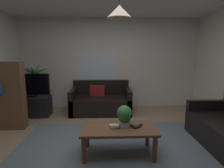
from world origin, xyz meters
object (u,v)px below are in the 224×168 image
Objects in this scene: tv_stand at (32,106)px; bookshelf_corner at (6,96)px; potted_plant_on_table at (124,116)px; tv at (30,85)px; remote_on_table_1 at (139,126)px; potted_palm_corner at (35,91)px; coffee_table at (119,132)px; book_on_table_0 at (114,127)px; couch_under_window at (101,102)px; book_on_table_1 at (114,126)px; remote_on_table_0 at (133,126)px; pendant_lamp at (119,12)px.

tv_stand is 0.91m from bookshelf_corner.
potted_plant_on_table is 0.36× the size of tv.
potted_palm_corner reaches higher than remote_on_table_1.
coffee_table is 0.88× the size of potted_palm_corner.
bookshelf_corner is at bearing -94.63° from potted_palm_corner.
book_on_table_0 is 0.12× the size of tv.
potted_palm_corner is (-2.07, 2.33, 0.09)m from book_on_table_0.
book_on_table_0 is at bearing -48.40° from potted_palm_corner.
book_on_table_1 is (0.26, -2.10, 0.21)m from couch_under_window.
remote_on_table_0 is (0.23, 0.01, 0.08)m from coffee_table.
potted_plant_on_table is (0.42, -2.05, 0.35)m from couch_under_window.
remote_on_table_1 is at bearing 4.81° from coffee_table.
book_on_table_0 is at bearing -82.94° from couch_under_window.
book_on_table_1 is at bearing -167.63° from pendant_lamp.
book_on_table_0 is at bearing -178.17° from coffee_table.
book_on_table_1 is 0.92× the size of remote_on_table_0.
bookshelf_corner reaches higher than book_on_table_1.
couch_under_window is 1.83m from tv.
potted_palm_corner is (-2.37, 2.32, 0.09)m from remote_on_table_0.
pendant_lamp reaches higher than coffee_table.
potted_plant_on_table is 2.83m from tv_stand.
remote_on_table_0 is 0.18× the size of tv_stand.
book_on_table_0 is at bearing -42.47° from tv.
coffee_table is 7.74× the size of book_on_table_1.
remote_on_table_0 is (0.29, 0.02, -0.03)m from book_on_table_1.
coffee_table is 0.82× the size of bookshelf_corner.
pendant_lamp reaches higher than couch_under_window.
bookshelf_corner is at bearing 155.94° from potted_plant_on_table.
couch_under_window is at bearing -37.68° from remote_on_table_1.
pendant_lamp is (-0.32, -0.03, 1.69)m from remote_on_table_1.
tv is (0.00, -0.02, 0.55)m from tv_stand.
pendant_lamp is at bearing -159.51° from potted_plant_on_table.
pendant_lamp reaches higher than bookshelf_corner.
tv_stand reaches higher than coffee_table.
remote_on_table_1 is (0.39, 0.04, -0.03)m from book_on_table_1.
tv_stand is 0.58m from potted_palm_corner.
bookshelf_corner is (-1.91, -1.01, 0.43)m from couch_under_window.
book_on_table_0 is at bearing -178.17° from pendant_lamp.
remote_on_table_0 is 3.32m from potted_palm_corner.
tv reaches higher than remote_on_table_0.
couch_under_window is 1.85m from potted_palm_corner.
couch_under_window is at bearing 101.53° from potted_plant_on_table.
potted_plant_on_table is at bearing 20.49° from pendant_lamp.
potted_plant_on_table is at bearing -40.05° from tv_stand.
potted_palm_corner is at bearing 85.37° from bookshelf_corner.
potted_palm_corner is at bearing 131.50° from book_on_table_1.
bookshelf_corner reaches higher than potted_plant_on_table.
pendant_lamp is at bearing -47.42° from potted_palm_corner.
potted_palm_corner is at bearing 99.66° from tv_stand.
potted_plant_on_table is at bearing -45.83° from potted_palm_corner.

